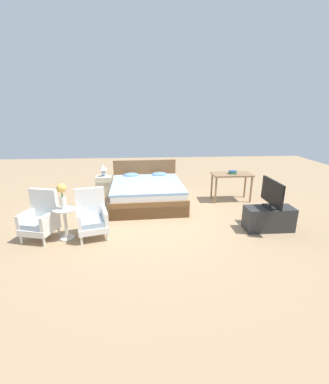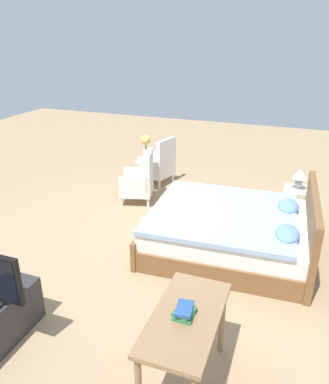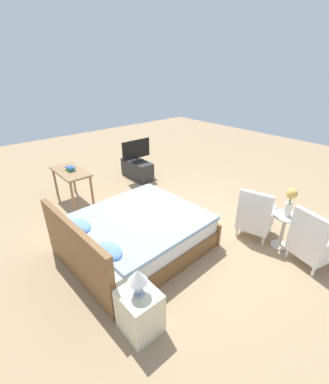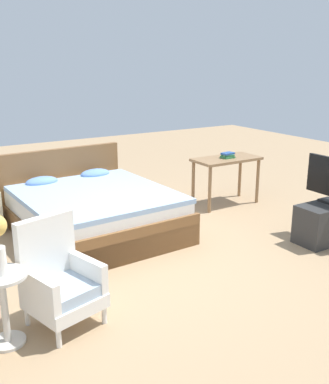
% 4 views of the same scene
% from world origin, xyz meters
% --- Properties ---
extents(ground_plane, '(16.00, 16.00, 0.00)m').
position_xyz_m(ground_plane, '(0.00, 0.00, 0.00)').
color(ground_plane, '#A38460').
extents(bed, '(1.90, 2.21, 0.96)m').
position_xyz_m(bed, '(-0.23, 1.00, 0.30)').
color(bed, brown).
rests_on(bed, ground_plane).
extents(armchair_by_window_left, '(0.66, 0.66, 0.92)m').
position_xyz_m(armchair_by_window_left, '(-2.23, -0.81, 0.37)').
color(armchair_by_window_left, white).
rests_on(armchair_by_window_left, ground_plane).
extents(armchair_by_window_right, '(0.66, 0.66, 0.92)m').
position_xyz_m(armchair_by_window_right, '(-1.28, -0.81, 0.37)').
color(armchair_by_window_right, white).
rests_on(armchair_by_window_right, ground_plane).
extents(side_table, '(0.40, 0.40, 0.60)m').
position_xyz_m(side_table, '(-1.76, -0.88, 0.38)').
color(side_table, beige).
rests_on(side_table, ground_plane).
extents(flower_vase, '(0.17, 0.17, 0.48)m').
position_xyz_m(flower_vase, '(-1.76, -0.88, 0.90)').
color(flower_vase, silver).
rests_on(flower_vase, side_table).
extents(nightstand, '(0.44, 0.41, 0.55)m').
position_xyz_m(nightstand, '(-1.44, 1.78, 0.28)').
color(nightstand, beige).
rests_on(nightstand, ground_plane).
extents(table_lamp, '(0.22, 0.22, 0.33)m').
position_xyz_m(table_lamp, '(-1.44, 1.78, 0.77)').
color(table_lamp, '#9EADC6').
rests_on(table_lamp, nightstand).
extents(tv_stand, '(0.96, 0.40, 0.48)m').
position_xyz_m(tv_stand, '(2.21, -0.79, 0.24)').
color(tv_stand, '#2D2D2D').
rests_on(tv_stand, ground_plane).
extents(tv_flatscreen, '(0.20, 0.82, 0.56)m').
position_xyz_m(tv_flatscreen, '(2.21, -0.79, 0.77)').
color(tv_flatscreen, black).
rests_on(tv_flatscreen, tv_stand).
extents(vanity_desk, '(1.04, 0.52, 0.74)m').
position_xyz_m(vanity_desk, '(2.03, 1.05, 0.63)').
color(vanity_desk, '#8E6B47').
rests_on(vanity_desk, ground_plane).
extents(book_stack, '(0.21, 0.17, 0.08)m').
position_xyz_m(book_stack, '(2.03, 1.04, 0.78)').
color(book_stack, '#337A47').
rests_on(book_stack, vanity_desk).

